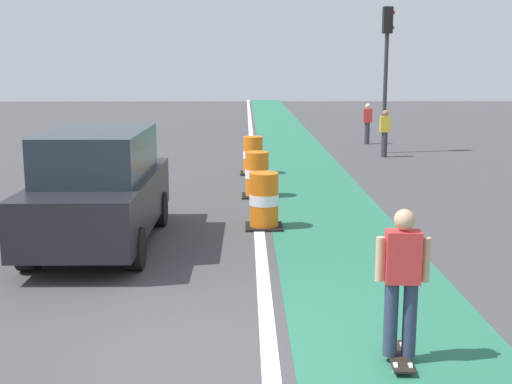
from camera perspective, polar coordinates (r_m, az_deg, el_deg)
name	(u,v)px	position (r m, az deg, el deg)	size (l,w,h in m)	color
ground_plane	(189,351)	(7.68, -5.77, -13.44)	(100.00, 100.00, 0.00)	#424244
bike_lane_strip	(306,174)	(19.31, 4.32, 1.51)	(2.50, 80.00, 0.01)	#286B51
lane_divider_stripe	(254,175)	(19.23, -0.14, 1.51)	(0.20, 80.00, 0.01)	silver
skateboarder_on_lane	(402,281)	(7.23, 12.41, -7.49)	(0.57, 0.81, 1.69)	black
parked_suv_nearest	(100,188)	(11.89, -13.25, 0.35)	(1.94, 4.61, 2.04)	black
traffic_barrel_front	(264,201)	(12.94, 0.69, -0.78)	(0.73, 0.73, 1.09)	orange
traffic_barrel_mid	(257,175)	(15.98, 0.09, 1.48)	(0.73, 0.73, 1.09)	orange
traffic_barrel_back	(253,156)	(19.33, -0.27, 3.13)	(0.73, 0.73, 1.09)	orange
traffic_light_corner	(387,54)	(24.21, 11.14, 11.56)	(0.41, 0.32, 5.10)	#2D2D2D
pedestrian_crossing	(367,122)	(26.93, 9.54, 5.91)	(0.34, 0.20, 1.61)	#33333D
pedestrian_waiting	(385,132)	(23.22, 10.99, 5.08)	(0.34, 0.20, 1.61)	#33333D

